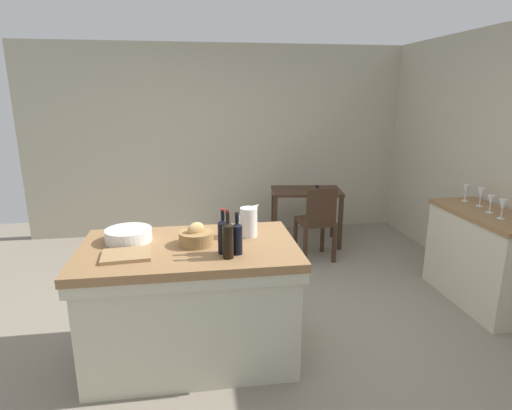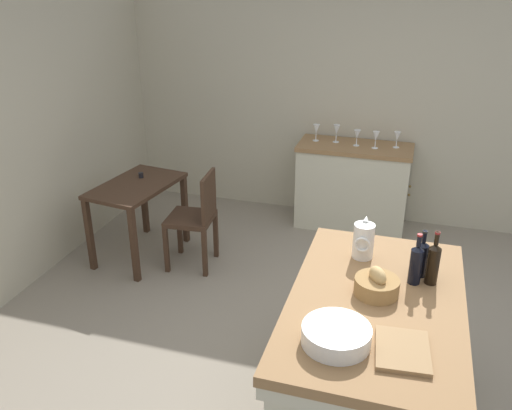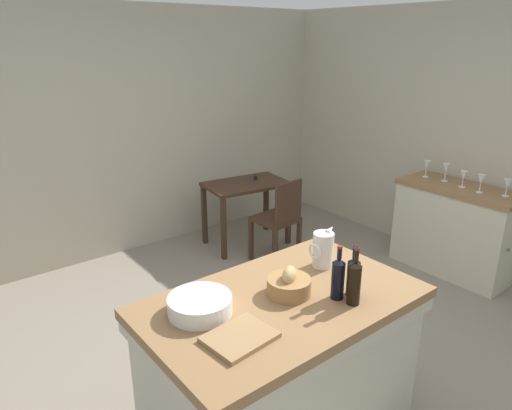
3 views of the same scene
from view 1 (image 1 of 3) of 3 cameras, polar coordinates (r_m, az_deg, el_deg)
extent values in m
plane|color=gray|center=(3.87, -1.36, -15.37)|extent=(6.76, 6.76, 0.00)
cube|color=#B2AA93|center=(5.96, -4.65, 8.65)|extent=(5.32, 0.12, 2.60)
cube|color=olive|center=(3.07, -9.11, -5.96)|extent=(1.55, 0.94, 0.06)
cube|color=beige|center=(3.09, -9.05, -7.18)|extent=(1.53, 0.92, 0.08)
cube|color=beige|center=(3.25, -8.78, -13.37)|extent=(1.47, 0.86, 0.84)
cube|color=olive|center=(4.40, 29.13, -1.15)|extent=(0.52, 1.15, 0.04)
cube|color=beige|center=(4.53, 28.41, -6.59)|extent=(0.49, 1.12, 0.85)
cube|color=#3D281C|center=(5.50, 6.85, 1.89)|extent=(0.97, 0.68, 0.04)
cube|color=#3D281C|center=(5.33, 2.63, -2.56)|extent=(0.06, 0.06, 0.70)
cube|color=#3D281C|center=(5.44, 11.40, -2.48)|extent=(0.06, 0.06, 0.70)
cube|color=#3D281C|center=(5.79, 2.36, -1.10)|extent=(0.06, 0.06, 0.70)
cube|color=#3D281C|center=(5.90, 10.45, -1.06)|extent=(0.06, 0.06, 0.70)
cylinder|color=black|center=(5.56, 8.34, 2.43)|extent=(0.04, 0.04, 0.05)
cube|color=#3D281C|center=(5.06, 8.03, -2.21)|extent=(0.43, 0.43, 0.04)
cube|color=#3D281C|center=(4.83, 8.91, -0.19)|extent=(0.36, 0.06, 0.42)
cube|color=#3D281C|center=(5.36, 9.04, -4.03)|extent=(0.04, 0.04, 0.45)
cube|color=#3D281C|center=(5.24, 5.38, -4.36)|extent=(0.04, 0.04, 0.45)
cube|color=#3D281C|center=(5.05, 10.59, -5.31)|extent=(0.04, 0.04, 0.45)
cube|color=#3D281C|center=(4.92, 6.73, -5.71)|extent=(0.04, 0.04, 0.45)
cylinder|color=white|center=(3.17, -1.00, -2.35)|extent=(0.13, 0.13, 0.22)
cone|color=white|center=(3.14, 0.05, -0.18)|extent=(0.07, 0.04, 0.06)
torus|color=white|center=(3.16, -2.35, -2.21)|extent=(0.02, 0.10, 0.10)
cylinder|color=white|center=(3.22, -16.96, -3.94)|extent=(0.34, 0.34, 0.09)
cylinder|color=olive|center=(3.05, -8.14, -4.48)|extent=(0.25, 0.25, 0.10)
ellipsoid|color=tan|center=(3.03, -8.18, -3.27)|extent=(0.15, 0.14, 0.10)
cube|color=#99754C|center=(2.94, -17.25, -6.52)|extent=(0.34, 0.28, 0.02)
cylinder|color=black|center=(2.83, -2.58, -4.77)|extent=(0.07, 0.07, 0.20)
cone|color=black|center=(2.80, -2.61, -2.62)|extent=(0.07, 0.07, 0.02)
cylinder|color=black|center=(2.78, -2.62, -1.70)|extent=(0.03, 0.03, 0.07)
cylinder|color=black|center=(2.77, -2.63, -1.12)|extent=(0.03, 0.03, 0.01)
cylinder|color=black|center=(2.85, -4.50, -4.53)|extent=(0.07, 0.07, 0.21)
cone|color=black|center=(2.81, -4.55, -2.24)|extent=(0.07, 0.07, 0.03)
cylinder|color=black|center=(2.80, -4.57, -1.26)|extent=(0.03, 0.03, 0.08)
cylinder|color=maroon|center=(2.79, -4.58, -0.63)|extent=(0.03, 0.03, 0.01)
cylinder|color=black|center=(2.76, -3.83, -5.04)|extent=(0.07, 0.07, 0.22)
cone|color=black|center=(2.72, -3.88, -2.56)|extent=(0.07, 0.07, 0.03)
cylinder|color=black|center=(2.71, -3.90, -1.50)|extent=(0.03, 0.03, 0.08)
cylinder|color=maroon|center=(2.70, -3.91, -0.82)|extent=(0.03, 0.03, 0.01)
cylinder|color=white|center=(4.23, 30.37, -1.58)|extent=(0.06, 0.06, 0.00)
cylinder|color=white|center=(4.22, 30.43, -1.10)|extent=(0.01, 0.01, 0.07)
cone|color=white|center=(4.20, 30.58, 0.00)|extent=(0.07, 0.07, 0.10)
cylinder|color=white|center=(4.39, 29.16, -0.88)|extent=(0.06, 0.06, 0.00)
cylinder|color=white|center=(4.38, 29.22, -0.44)|extent=(0.01, 0.01, 0.07)
cone|color=white|center=(4.36, 29.35, 0.56)|extent=(0.07, 0.07, 0.09)
cylinder|color=white|center=(4.59, 28.13, -0.12)|extent=(0.06, 0.06, 0.00)
cylinder|color=white|center=(4.58, 28.19, 0.35)|extent=(0.01, 0.01, 0.07)
cone|color=white|center=(4.56, 28.32, 1.43)|extent=(0.07, 0.07, 0.11)
cylinder|color=white|center=(4.74, 26.54, 0.52)|extent=(0.06, 0.06, 0.00)
cylinder|color=white|center=(4.73, 26.59, 0.95)|extent=(0.01, 0.01, 0.07)
cone|color=white|center=(4.72, 26.71, 1.95)|extent=(0.07, 0.07, 0.10)
camera|label=2|loc=(3.87, -54.87, 18.28)|focal=37.81mm
camera|label=3|loc=(2.00, -64.48, 15.33)|focal=32.80mm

